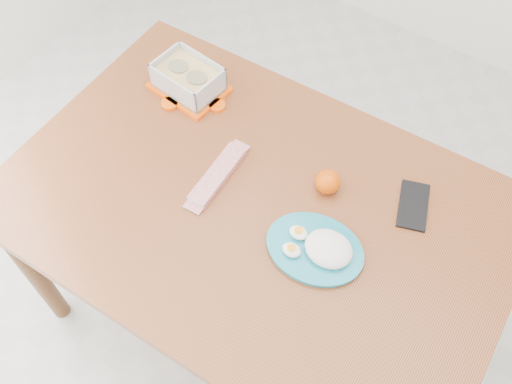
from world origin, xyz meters
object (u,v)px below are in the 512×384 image
Objects in this scene: dining_table at (256,220)px; orange_fruit at (328,182)px; food_container at (188,79)px; rice_plate at (319,248)px; smartphone at (413,205)px.

dining_table is 20.30× the size of orange_fruit.
dining_table is 5.97× the size of food_container.
rice_plate is 0.30m from smartphone.
food_container is 0.55m from orange_fruit.
orange_fruit and rice_plate have the same top height.
orange_fruit is (0.13, 0.15, 0.12)m from dining_table.
food_container reaches higher than smartphone.
smartphone is (0.76, 0.00, -0.04)m from food_container.
orange_fruit reaches higher than dining_table.
rice_plate is 1.87× the size of smartphone.
food_container is 0.68m from rice_plate.
food_container is at bearing 149.51° from rice_plate.
dining_table is 0.23m from orange_fruit.
orange_fruit is 0.20m from rice_plate.
rice_plate is at bearing -9.75° from dining_table.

